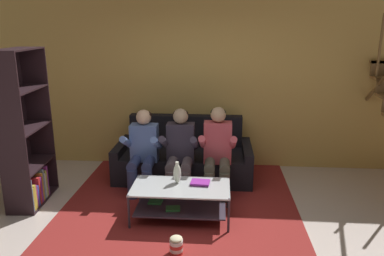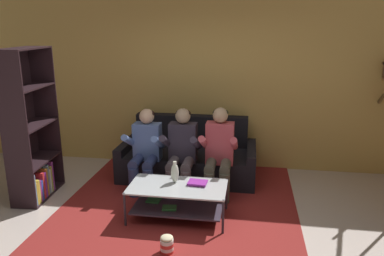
# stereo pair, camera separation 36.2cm
# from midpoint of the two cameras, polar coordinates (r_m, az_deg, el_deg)

# --- Properties ---
(ground) EXTENTS (16.80, 16.80, 0.00)m
(ground) POSITION_cam_midpoint_polar(r_m,az_deg,el_deg) (4.23, -4.86, -17.07)
(ground) COLOR beige
(back_partition) EXTENTS (8.40, 0.12, 2.90)m
(back_partition) POSITION_cam_midpoint_polar(r_m,az_deg,el_deg) (6.06, -1.47, 7.64)
(back_partition) COLOR tan
(back_partition) RESTS_ON ground
(couch) EXTENTS (2.04, 0.94, 0.90)m
(couch) POSITION_cam_midpoint_polar(r_m,az_deg,el_deg) (5.78, -3.02, -4.70)
(couch) COLOR black
(couch) RESTS_ON ground
(person_seated_left) EXTENTS (0.50, 0.58, 1.15)m
(person_seated_left) POSITION_cam_midpoint_polar(r_m,az_deg,el_deg) (5.24, -9.45, -3.11)
(person_seated_left) COLOR navy
(person_seated_left) RESTS_ON ground
(person_seated_middle) EXTENTS (0.50, 0.58, 1.17)m
(person_seated_middle) POSITION_cam_midpoint_polar(r_m,az_deg,el_deg) (5.14, -3.86, -3.16)
(person_seated_middle) COLOR #54484C
(person_seated_middle) RESTS_ON ground
(person_seated_right) EXTENTS (0.50, 0.58, 1.20)m
(person_seated_right) POSITION_cam_midpoint_polar(r_m,az_deg,el_deg) (5.09, 1.88, -3.16)
(person_seated_right) COLOR #535141
(person_seated_right) RESTS_ON ground
(coffee_table) EXTENTS (1.16, 0.62, 0.42)m
(coffee_table) POSITION_cam_midpoint_polar(r_m,az_deg,el_deg) (4.56, -4.12, -10.46)
(coffee_table) COLOR silver
(coffee_table) RESTS_ON ground
(area_rug) EXTENTS (3.00, 3.26, 0.01)m
(area_rug) POSITION_cam_midpoint_polar(r_m,az_deg,el_deg) (5.16, -3.60, -10.64)
(area_rug) COLOR maroon
(area_rug) RESTS_ON ground
(vase) EXTENTS (0.10, 0.10, 0.27)m
(vase) POSITION_cam_midpoint_polar(r_m,az_deg,el_deg) (4.55, -4.57, -6.90)
(vase) COLOR silver
(vase) RESTS_ON coffee_table
(book_stack) EXTENTS (0.24, 0.19, 0.03)m
(book_stack) POSITION_cam_midpoint_polar(r_m,az_deg,el_deg) (4.54, -1.11, -8.36)
(book_stack) COLOR purple
(book_stack) RESTS_ON coffee_table
(bookshelf) EXTENTS (0.41, 0.87, 2.00)m
(bookshelf) POSITION_cam_midpoint_polar(r_m,az_deg,el_deg) (5.33, -26.03, -3.07)
(bookshelf) COLOR black
(bookshelf) RESTS_ON ground
(popcorn_tub) EXTENTS (0.14, 0.14, 0.20)m
(popcorn_tub) POSITION_cam_midpoint_polar(r_m,az_deg,el_deg) (4.00, -5.14, -17.43)
(popcorn_tub) COLOR red
(popcorn_tub) RESTS_ON ground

